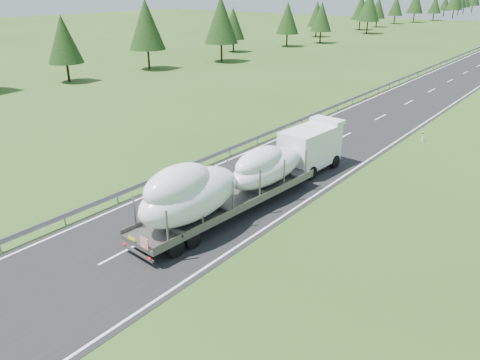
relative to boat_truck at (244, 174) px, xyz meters
The scene contains 4 objects.
ground 9.23m from the boat_truck, 101.67° to the right, with size 400.00×400.00×0.00m, color #2C4918.
guardrail 91.49m from the boat_truck, 94.46° to the left, with size 0.10×400.00×0.76m.
tree_line_left 120.95m from the boat_truck, 112.45° to the left, with size 15.93×299.66×12.66m.
boat_truck is the anchor object (origin of this frame).
Camera 1 is at (18.67, -13.40, 13.58)m, focal length 35.00 mm.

